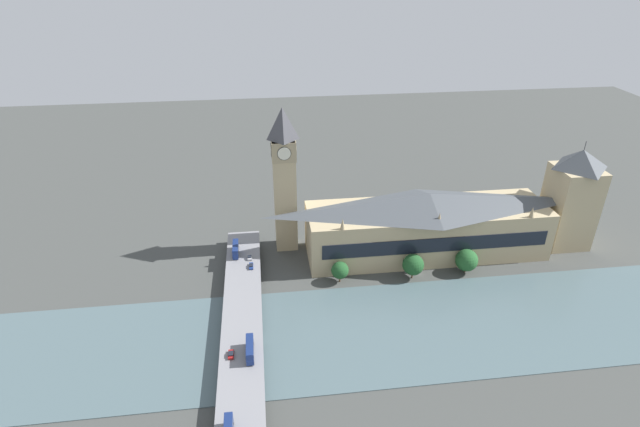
# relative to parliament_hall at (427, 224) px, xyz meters

# --- Properties ---
(ground_plane) EXTENTS (600.00, 600.00, 0.00)m
(ground_plane) POSITION_rel_parliament_hall_xyz_m (-17.63, 8.00, -15.14)
(ground_plane) COLOR #424442
(river_water) EXTENTS (55.75, 360.00, 0.30)m
(river_water) POSITION_rel_parliament_hall_xyz_m (-51.50, 8.00, -14.99)
(river_water) COLOR #4C6066
(river_water) RESTS_ON ground_plane
(parliament_hall) EXTENTS (29.72, 109.98, 30.49)m
(parliament_hall) POSITION_rel_parliament_hall_xyz_m (0.00, 0.00, 0.00)
(parliament_hall) COLOR tan
(parliament_hall) RESTS_ON ground_plane
(clock_tower) EXTENTS (11.20, 11.20, 68.22)m
(clock_tower) POSITION_rel_parliament_hall_xyz_m (13.73, 64.00, 21.39)
(clock_tower) COLOR tan
(clock_tower) RESTS_ON ground_plane
(victoria_tower) EXTENTS (19.42, 19.42, 52.01)m
(victoria_tower) POSITION_rel_parliament_hall_xyz_m (0.05, -68.70, 8.87)
(victoria_tower) COLOR tan
(victoria_tower) RESTS_ON ground_plane
(road_bridge) EXTENTS (143.49, 14.90, 5.32)m
(road_bridge) POSITION_rel_parliament_hall_xyz_m (-51.50, 84.46, -10.83)
(road_bridge) COLOR slate
(road_bridge) RESTS_ON ground_plane
(double_decker_bus_lead) EXTENTS (11.02, 2.57, 4.94)m
(double_decker_bus_lead) POSITION_rel_parliament_hall_xyz_m (-63.57, 81.43, -7.09)
(double_decker_bus_lead) COLOR navy
(double_decker_bus_lead) RESTS_ON road_bridge
(double_decker_bus_rear) EXTENTS (11.23, 2.55, 4.73)m
(double_decker_bus_rear) POSITION_rel_parliament_hall_xyz_m (0.90, 87.73, -7.20)
(double_decker_bus_rear) COLOR navy
(double_decker_bus_rear) RESTS_ON road_bridge
(car_northbound_mid) EXTENTS (4.21, 1.94, 1.32)m
(car_northbound_mid) POSITION_rel_parliament_hall_xyz_m (-63.17, 87.91, -9.14)
(car_northbound_mid) COLOR maroon
(car_northbound_mid) RESTS_ON road_bridge
(car_northbound_tail) EXTENTS (4.02, 1.92, 1.41)m
(car_northbound_tail) POSITION_rel_parliament_hall_xyz_m (-3.86, 81.54, -9.10)
(car_northbound_tail) COLOR silver
(car_northbound_tail) RESTS_ON road_bridge
(car_southbound_lead) EXTENTS (4.75, 1.76, 1.34)m
(car_southbound_lead) POSITION_rel_parliament_hall_xyz_m (-10.72, 80.92, -9.14)
(car_southbound_lead) COLOR navy
(car_southbound_lead) RESTS_ON road_bridge
(tree_embankment_near) EXTENTS (9.31, 9.31, 11.57)m
(tree_embankment_near) POSITION_rel_parliament_hall_xyz_m (-19.87, 11.67, -8.23)
(tree_embankment_near) COLOR brown
(tree_embankment_near) RESTS_ON ground_plane
(tree_embankment_mid) EXTENTS (7.53, 7.53, 9.68)m
(tree_embankment_mid) POSITION_rel_parliament_hall_xyz_m (-18.67, 43.36, -9.24)
(tree_embankment_mid) COLOR brown
(tree_embankment_mid) RESTS_ON ground_plane
(tree_embankment_far) EXTENTS (9.85, 9.85, 11.30)m
(tree_embankment_far) POSITION_rel_parliament_hall_xyz_m (-18.65, -12.87, -8.77)
(tree_embankment_far) COLOR brown
(tree_embankment_far) RESTS_ON ground_plane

